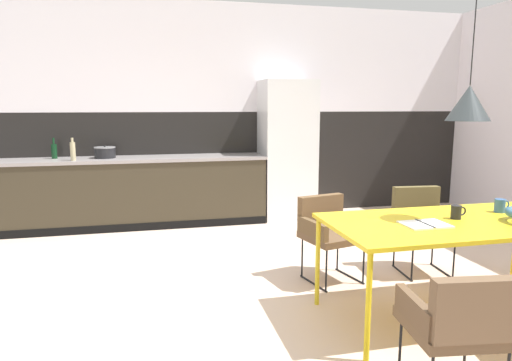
% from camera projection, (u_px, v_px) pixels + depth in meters
% --- Properties ---
extents(ground_plane, '(9.20, 9.20, 0.00)m').
position_uv_depth(ground_plane, '(328.00, 306.00, 3.60)').
color(ground_plane, beige).
extents(back_wall_splashback_dark, '(7.08, 0.12, 1.48)m').
position_uv_depth(back_wall_splashback_dark, '(244.00, 163.00, 6.61)').
color(back_wall_splashback_dark, black).
rests_on(back_wall_splashback_dark, ground).
extents(back_wall_panel_upper, '(7.08, 0.12, 1.48)m').
position_uv_depth(back_wall_panel_upper, '(244.00, 58.00, 6.37)').
color(back_wall_panel_upper, white).
rests_on(back_wall_panel_upper, back_wall_splashback_dark).
extents(kitchen_counter, '(3.58, 0.63, 0.91)m').
position_uv_depth(kitchen_counter, '(129.00, 192.00, 5.94)').
color(kitchen_counter, '#362F21').
rests_on(kitchen_counter, ground).
extents(refrigerator_column, '(0.72, 0.60, 1.92)m').
position_uv_depth(refrigerator_column, '(287.00, 150.00, 6.35)').
color(refrigerator_column, silver).
rests_on(refrigerator_column, ground).
extents(dining_table, '(1.92, 0.93, 0.74)m').
position_uv_depth(dining_table, '(458.00, 226.00, 3.32)').
color(dining_table, yellow).
rests_on(dining_table, ground).
extents(armchair_far_side, '(0.53, 0.51, 0.80)m').
position_uv_depth(armchair_far_side, '(421.00, 220.00, 4.32)').
color(armchair_far_side, brown).
rests_on(armchair_far_side, ground).
extents(armchair_corner_seat, '(0.54, 0.53, 0.75)m').
position_uv_depth(armchair_corner_seat, '(461.00, 318.00, 2.35)').
color(armchair_corner_seat, brown).
rests_on(armchair_corner_seat, ground).
extents(armchair_near_window, '(0.57, 0.57, 0.75)m').
position_uv_depth(armchair_near_window, '(328.00, 226.00, 4.11)').
color(armchair_near_window, brown).
rests_on(armchair_near_window, ground).
extents(open_book, '(0.31, 0.24, 0.02)m').
position_uv_depth(open_book, '(425.00, 224.00, 3.18)').
color(open_book, white).
rests_on(open_book, dining_table).
extents(mug_white_ceramic, '(0.13, 0.08, 0.10)m').
position_uv_depth(mug_white_ceramic, '(500.00, 206.00, 3.56)').
color(mug_white_ceramic, '#335B93').
rests_on(mug_white_ceramic, dining_table).
extents(mug_glass_clear, '(0.12, 0.08, 0.10)m').
position_uv_depth(mug_glass_clear, '(457.00, 212.00, 3.35)').
color(mug_glass_clear, black).
rests_on(mug_glass_clear, dining_table).
extents(cooking_pot, '(0.27, 0.27, 0.17)m').
position_uv_depth(cooking_pot, '(105.00, 152.00, 5.82)').
color(cooking_pot, black).
rests_on(cooking_pot, kitchen_counter).
extents(bottle_vinegar_dark, '(0.07, 0.07, 0.26)m').
position_uv_depth(bottle_vinegar_dark, '(54.00, 151.00, 5.75)').
color(bottle_vinegar_dark, '#0F3319').
rests_on(bottle_vinegar_dark, kitchen_counter).
extents(bottle_spice_small, '(0.06, 0.06, 0.28)m').
position_uv_depth(bottle_spice_small, '(73.00, 151.00, 5.54)').
color(bottle_spice_small, tan).
rests_on(bottle_spice_small, kitchen_counter).
extents(pendant_lamp_over_table_near, '(0.30, 0.30, 1.45)m').
position_uv_depth(pendant_lamp_over_table_near, '(469.00, 103.00, 3.16)').
color(pendant_lamp_over_table_near, black).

